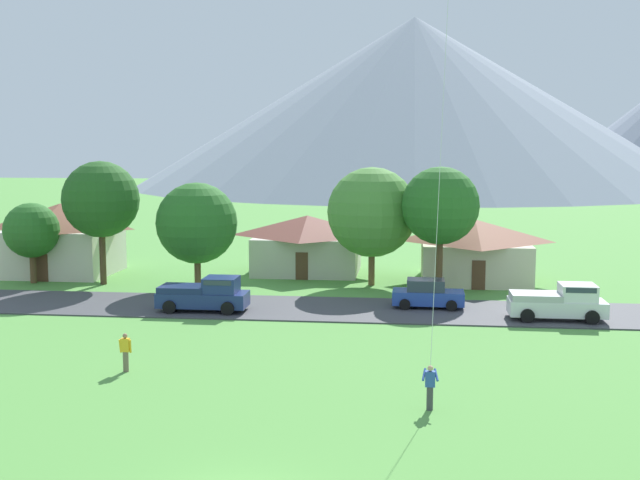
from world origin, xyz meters
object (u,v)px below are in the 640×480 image
Objects in this scene: house_leftmost at (62,238)px; tree_near_right at (101,200)px; parked_car_blue_west_end at (427,294)px; pickup_truck_white_west_side at (559,302)px; tree_center at (31,231)px; tree_right_of_center at (197,223)px; house_right_center at (475,249)px; pickup_truck_navy_east_side at (205,294)px; tree_left_of_center at (440,206)px; house_left_center at (307,243)px; tree_near_left at (372,212)px; watcher_person at (125,352)px.

house_leftmost is 0.95× the size of tree_near_right.
pickup_truck_white_west_side reaches higher than parked_car_blue_west_end.
tree_right_of_center is at bearing -4.58° from tree_center.
house_right_center is at bearing 0.86° from house_leftmost.
house_right_center is 10.64m from parked_car_blue_west_end.
tree_right_of_center is 1.38× the size of pickup_truck_navy_east_side.
tree_near_right is (4.76, -3.87, 3.17)m from house_leftmost.
parked_car_blue_west_end is 0.81× the size of pickup_truck_navy_east_side.
tree_left_of_center reaches higher than pickup_truck_white_west_side.
pickup_truck_navy_east_side is at bearing -105.72° from house_left_center.
tree_near_right reaches higher than tree_center.
tree_near_left is 1.57× the size of pickup_truck_white_west_side.
tree_center is at bearing -175.52° from tree_near_left.
house_right_center is 1.54× the size of pickup_truck_navy_east_side.
tree_near_left is 18.72m from tree_near_right.
tree_left_of_center is at bearing 80.53° from parked_car_blue_west_end.
tree_near_left is at bearing 116.35° from parked_car_blue_west_end.
tree_near_left reaches higher than pickup_truck_navy_east_side.
tree_near_right is (5.11, 0.03, 2.21)m from tree_center.
house_right_center is 4.80× the size of watcher_person.
parked_car_blue_west_end is at bearing 10.65° from pickup_truck_navy_east_side.
tree_near_right is 5.13× the size of watcher_person.
pickup_truck_white_west_side is at bearing -42.36° from tree_near_left.
house_leftmost is 28.72m from parked_car_blue_west_end.
house_leftmost is at bearing 140.86° from tree_near_right.
pickup_truck_navy_east_side is (-12.87, -2.42, 0.19)m from parked_car_blue_west_end.
tree_right_of_center is (-6.48, -7.54, 2.21)m from house_left_center.
house_leftmost reaches higher than house_left_center.
house_right_center is 0.98× the size of tree_near_left.
house_leftmost is 1.57× the size of pickup_truck_navy_east_side.
house_leftmost is at bearing 171.42° from tree_left_of_center.
house_left_center reaches higher than pickup_truck_white_west_side.
parked_car_blue_west_end is (27.40, -5.57, -2.85)m from tree_center.
tree_center is 28.11m from parked_car_blue_west_end.
tree_left_of_center is 23.17m from tree_near_right.
tree_right_of_center is at bearing -8.09° from tree_near_right.
house_left_center is 15.45m from tree_near_right.
pickup_truck_white_west_side is at bearing -19.22° from house_leftmost.
tree_near_left is 1.44× the size of tree_center.
tree_right_of_center is 1.70× the size of parked_car_blue_west_end.
tree_left_of_center is (9.65, -6.88, 3.46)m from house_left_center.
tree_near_left is at bearing 66.63° from watcher_person.
parked_car_blue_west_end is at bearing -63.65° from tree_near_left.
parked_car_blue_west_end is at bearing -99.47° from tree_left_of_center.
house_right_center is 0.97× the size of tree_left_of_center.
tree_right_of_center is (12.15, -0.97, 0.75)m from tree_center.
tree_near_right is (-18.61, -1.83, 0.85)m from tree_near_left.
tree_near_left is at bearing 13.73° from tree_right_of_center.
parked_car_blue_west_end is (22.29, -5.60, -5.06)m from tree_near_right.
tree_near_right reaches higher than tree_right_of_center.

